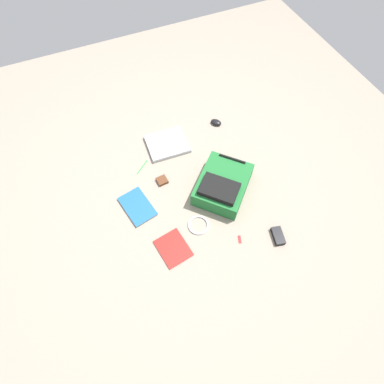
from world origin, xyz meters
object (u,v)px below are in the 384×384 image
backpack (222,185)px  pen_black (142,167)px  cable_coil (198,225)px  laptop (167,144)px  earbud_pouch (162,181)px  computer_mouse (216,122)px  book_blue (137,207)px  power_brick (278,236)px  book_manual (173,248)px  usb_stick (240,239)px

backpack → pen_black: (0.47, -0.43, -0.07)m
cable_coil → laptop: bearing=-94.7°
earbud_pouch → computer_mouse: bearing=-150.0°
book_blue → power_brick: bearing=143.1°
cable_coil → earbud_pouch: size_ratio=2.00×
book_manual → pen_black: 0.71m
usb_stick → laptop: bearing=-81.0°
laptop → cable_coil: 0.75m
book_blue → pen_black: book_blue is taller
earbud_pouch → usb_stick: earbud_pouch is taller
laptop → cable_coil: size_ratio=2.27×
pen_black → book_manual: bearing=87.9°
pen_black → usb_stick: same height
laptop → power_brick: size_ratio=2.65×
backpack → cable_coil: bearing=34.7°
book_blue → usb_stick: 0.75m
earbud_pouch → book_manual: bearing=77.0°
laptop → book_blue: (0.40, 0.44, -0.01)m
backpack → earbud_pouch: 0.46m
cable_coil → earbud_pouch: bearing=-77.1°
laptop → earbud_pouch: 0.35m
earbud_pouch → cable_coil: bearing=102.9°
backpack → pen_black: bearing=-42.6°
power_brick → usb_stick: size_ratio=2.29×
pen_black → usb_stick: (-0.41, 0.83, 0.00)m
laptop → cable_coil: bearing=85.3°
book_manual → power_brick: (-0.68, 0.21, 0.01)m
power_brick → usb_stick: bearing=-19.5°
computer_mouse → usb_stick: bearing=-145.2°
cable_coil → book_blue: bearing=-41.9°
book_manual → pen_black: bearing=-92.1°
usb_stick → backpack: bearing=-98.9°
book_blue → earbud_pouch: earbud_pouch is taller
power_brick → book_blue: bearing=-36.9°
computer_mouse → cable_coil: computer_mouse is taller
laptop → pen_black: 0.29m
backpack → book_manual: bearing=29.0°
laptop → earbud_pouch: (0.16, 0.31, -0.00)m
laptop → usb_stick: laptop is taller
power_brick → earbud_pouch: (0.56, -0.73, -0.00)m
pen_black → usb_stick: bearing=116.2°
computer_mouse → book_manual: bearing=-168.1°
backpack → usb_stick: bearing=81.1°
book_manual → earbud_pouch: size_ratio=3.41×
book_blue → cable_coil: 0.46m
laptop → cable_coil: (0.06, 0.75, -0.01)m
book_blue → earbud_pouch: size_ratio=4.15×
book_blue → laptop: bearing=-132.1°
laptop → earbud_pouch: bearing=62.4°
computer_mouse → earbud_pouch: 0.72m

